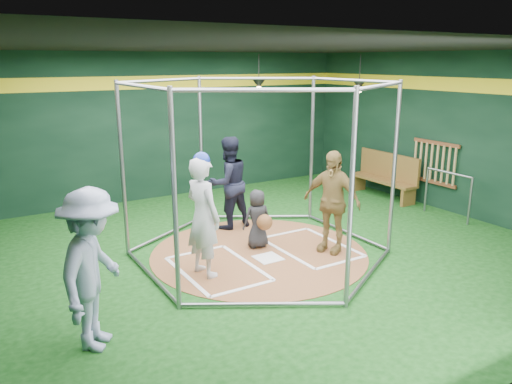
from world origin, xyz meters
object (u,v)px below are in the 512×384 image
visitor_leopard (332,202)px  umpire (228,183)px  dugout_bench (385,175)px  batter_figure (203,215)px

visitor_leopard → umpire: 2.27m
dugout_bench → batter_figure: bearing=-162.0°
batter_figure → dugout_bench: (5.84, 1.89, -0.42)m
batter_figure → umpire: size_ratio=1.06×
umpire → dugout_bench: umpire is taller
batter_figure → dugout_bench: batter_figure is taller
visitor_leopard → umpire: size_ratio=0.98×
batter_figure → umpire: bearing=52.2°
batter_figure → visitor_leopard: 2.37m
batter_figure → dugout_bench: bearing=18.0°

